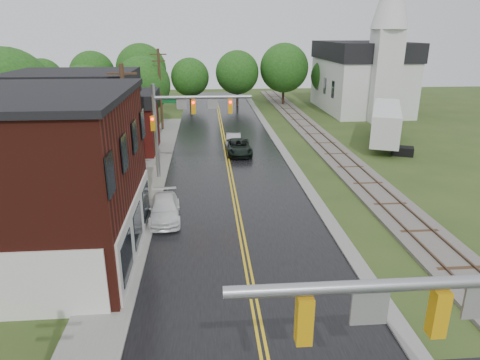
{
  "coord_description": "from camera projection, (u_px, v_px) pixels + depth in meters",
  "views": [
    {
      "loc": [
        -1.83,
        -4.86,
        10.85
      ],
      "look_at": [
        -0.14,
        16.04,
        3.5
      ],
      "focal_mm": 32.0,
      "sensor_mm": 36.0,
      "label": 1
    }
  ],
  "objects": [
    {
      "name": "main_road",
      "position": [
        229.0,
        165.0,
        36.52
      ],
      "size": [
        10.0,
        90.0,
        0.02
      ],
      "primitive_type": "cube",
      "color": "black",
      "rests_on": "ground"
    },
    {
      "name": "curb_right",
      "position": [
        281.0,
        148.0,
        41.63
      ],
      "size": [
        0.8,
        70.0,
        0.12
      ],
      "primitive_type": "cube",
      "color": "gray",
      "rests_on": "ground"
    },
    {
      "name": "sidewalk_left",
      "position": [
        148.0,
        187.0,
        31.34
      ],
      "size": [
        2.4,
        50.0,
        0.12
      ],
      "primitive_type": "cube",
      "color": "gray",
      "rests_on": "ground"
    },
    {
      "name": "yellow_house",
      "position": [
        79.0,
        143.0,
        30.86
      ],
      "size": [
        8.0,
        7.0,
        6.4
      ],
      "primitive_type": "cube",
      "color": "tan",
      "rests_on": "ground"
    },
    {
      "name": "darkred_building",
      "position": [
        118.0,
        129.0,
        39.73
      ],
      "size": [
        7.0,
        6.0,
        4.4
      ],
      "primitive_type": "cube",
      "color": "#3F0F0C",
      "rests_on": "ground"
    },
    {
      "name": "church",
      "position": [
        364.0,
        69.0,
        58.43
      ],
      "size": [
        10.4,
        18.4,
        20.0
      ],
      "color": "silver",
      "rests_on": "ground"
    },
    {
      "name": "railroad",
      "position": [
        327.0,
        146.0,
        41.95
      ],
      "size": [
        3.2,
        80.0,
        0.3
      ],
      "color": "#59544C",
      "rests_on": "ground"
    },
    {
      "name": "traffic_signal_near",
      "position": [
        469.0,
        333.0,
        8.8
      ],
      "size": [
        7.34,
        0.3,
        7.2
      ],
      "color": "gray",
      "rests_on": "ground"
    },
    {
      "name": "traffic_signal_far",
      "position": [
        184.0,
        114.0,
        31.79
      ],
      "size": [
        7.34,
        0.43,
        7.2
      ],
      "color": "gray",
      "rests_on": "ground"
    },
    {
      "name": "utility_pole_b",
      "position": [
        127.0,
        133.0,
        26.92
      ],
      "size": [
        1.8,
        0.28,
        9.0
      ],
      "color": "#382616",
      "rests_on": "ground"
    },
    {
      "name": "utility_pole_c",
      "position": [
        160.0,
        89.0,
        47.61
      ],
      "size": [
        1.8,
        0.28,
        9.0
      ],
      "color": "#382616",
      "rests_on": "ground"
    },
    {
      "name": "tree_left_b",
      "position": [
        10.0,
        97.0,
        35.06
      ],
      "size": [
        7.6,
        7.6,
        9.69
      ],
      "color": "black",
      "rests_on": "ground"
    },
    {
      "name": "tree_left_c",
      "position": [
        86.0,
        97.0,
        43.28
      ],
      "size": [
        6.0,
        6.0,
        7.65
      ],
      "color": "black",
      "rests_on": "ground"
    },
    {
      "name": "tree_left_e",
      "position": [
        144.0,
        86.0,
        49.21
      ],
      "size": [
        6.4,
        6.4,
        8.16
      ],
      "color": "black",
      "rests_on": "ground"
    },
    {
      "name": "suv_dark",
      "position": [
        239.0,
        147.0,
        39.45
      ],
      "size": [
        2.29,
        4.83,
        1.33
      ],
      "primitive_type": "imported",
      "rotation": [
        0.0,
        0.0,
        0.02
      ],
      "color": "black",
      "rests_on": "ground"
    },
    {
      "name": "sedan_silver",
      "position": [
        233.0,
        141.0,
        41.62
      ],
      "size": [
        1.59,
        4.06,
        1.32
      ],
      "primitive_type": "imported",
      "rotation": [
        0.0,
        0.0,
        -0.05
      ],
      "color": "#9F9FA3",
      "rests_on": "ground"
    },
    {
      "name": "pickup_white",
      "position": [
        165.0,
        209.0,
        25.82
      ],
      "size": [
        2.15,
        4.6,
        1.3
      ],
      "primitive_type": "imported",
      "rotation": [
        0.0,
        0.0,
        0.08
      ],
      "color": "white",
      "rests_on": "ground"
    },
    {
      "name": "semi_trailer",
      "position": [
        386.0,
        122.0,
        42.58
      ],
      "size": [
        6.79,
        11.69,
        3.7
      ],
      "color": "black",
      "rests_on": "ground"
    }
  ]
}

